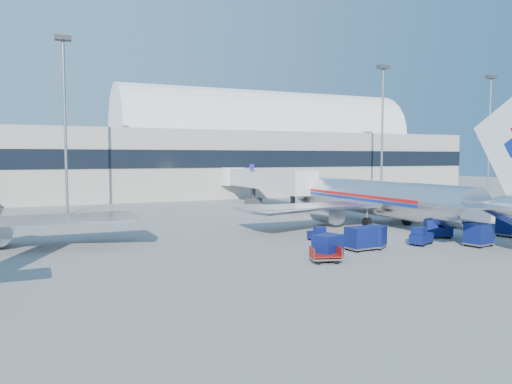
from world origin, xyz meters
name	(u,v)px	position (x,y,z in m)	size (l,w,h in m)	color
ground	(323,238)	(0.00, 0.00, 0.00)	(260.00, 260.00, 0.00)	gray
terminal	(95,156)	(-13.60, 55.96, 7.52)	(170.00, 28.15, 21.00)	#B2AA9E
airliner_main	(382,198)	(10.00, 4.51, 2.93)	(32.00, 37.26, 12.07)	silver
jetbridge_near	(259,179)	(7.60, 30.81, 3.93)	(4.40, 27.50, 6.25)	silver
mast_west	(64,98)	(-20.00, 30.00, 14.79)	(2.00, 1.20, 22.60)	slate
mast_east	(383,112)	(30.00, 30.00, 14.79)	(2.00, 1.20, 22.60)	slate
mast_far_east	(490,117)	(55.00, 30.00, 14.79)	(2.00, 1.20, 22.60)	slate
barrier_near	(455,220)	(18.00, 2.00, 0.45)	(3.00, 0.55, 0.90)	#9E9E96
barrier_mid	(477,219)	(21.30, 2.00, 0.45)	(3.00, 0.55, 0.90)	#9E9E96
barrier_far	(498,217)	(24.60, 2.00, 0.45)	(3.00, 0.55, 0.90)	#9E9E96
tug_lead	(421,237)	(5.40, -6.52, 0.69)	(2.60, 2.02, 1.52)	#0A134C
tug_right	(436,229)	(9.28, -4.15, 0.75)	(2.82, 2.21, 1.65)	#0A134C
tug_left	(318,235)	(-1.51, -1.49, 0.60)	(1.09, 2.05, 1.31)	#0A134C
cart_train_a	(375,236)	(0.98, -6.18, 0.96)	(2.56, 2.48, 1.80)	#0A134C
cart_train_b	(360,238)	(-0.70, -6.51, 0.99)	(2.24, 1.79, 1.85)	#0A134C
cart_train_c	(328,246)	(-4.81, -8.34, 0.95)	(2.46, 2.20, 1.78)	#0A134C
cart_solo_near	(479,234)	(9.24, -8.98, 0.99)	(2.37, 1.97, 1.86)	#0A134C
cart_solo_far	(509,226)	(16.04, -6.31, 1.00)	(2.41, 2.03, 1.87)	#0A134C
cart_open_red	(326,257)	(-5.57, -9.32, 0.39)	(2.35, 1.95, 0.54)	slate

